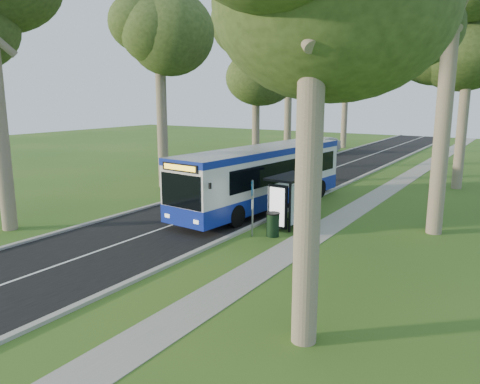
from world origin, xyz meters
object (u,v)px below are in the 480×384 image
object	(u,v)px
bus_shelter	(291,192)
litter_bin	(273,224)
car_silver	(323,145)
bus	(262,177)
car_white	(280,157)
bus_stop_sign	(252,202)

from	to	relation	value
bus_shelter	litter_bin	world-z (taller)	bus_shelter
litter_bin	car_silver	world-z (taller)	car_silver
car_silver	bus	bearing A→B (deg)	-68.90
litter_bin	car_white	xyz separation A→B (m)	(-10.03, 20.11, 0.12)
bus	car_white	bearing A→B (deg)	119.23
bus	car_silver	distance (m)	26.47
bus_shelter	bus	bearing A→B (deg)	143.43
bus	car_white	world-z (taller)	bus
bus_stop_sign	car_white	distance (m)	22.61
bus	litter_bin	distance (m)	5.44
bus	bus_stop_sign	bearing A→B (deg)	-59.84
bus_stop_sign	car_silver	xyz separation A→B (m)	(-9.20, 30.39, -0.73)
car_white	bus_stop_sign	bearing A→B (deg)	-58.10
bus	bus_stop_sign	size ratio (longest dim) A/B	5.08
litter_bin	car_silver	size ratio (longest dim) A/B	0.21
bus_stop_sign	bus_shelter	world-z (taller)	bus_stop_sign
litter_bin	car_white	size ratio (longest dim) A/B	0.27
bus_stop_sign	car_white	xyz separation A→B (m)	(-9.27, 20.61, -0.92)
bus_shelter	car_white	world-z (taller)	bus_shelter
bus	bus_shelter	world-z (taller)	bus
bus	bus_shelter	size ratio (longest dim) A/B	4.46
bus_stop_sign	litter_bin	bearing A→B (deg)	11.82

